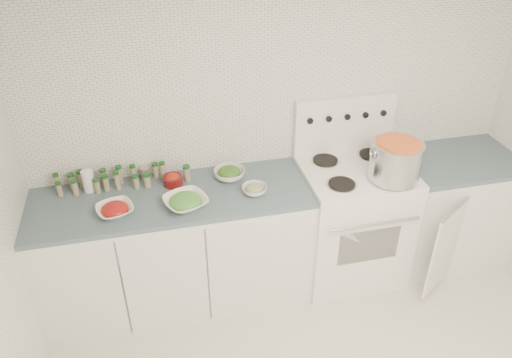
{
  "coord_description": "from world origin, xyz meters",
  "views": [
    {
      "loc": [
        -0.9,
        -1.57,
        2.77
      ],
      "look_at": [
        -0.26,
        1.14,
        0.98
      ],
      "focal_mm": 35.0,
      "sensor_mm": 36.0,
      "label": 1
    }
  ],
  "objects_px": {
    "stove": "(350,218)",
    "bowl_tomato": "(115,209)",
    "stock_pot": "(396,159)",
    "bowl_snowpea": "(186,201)"
  },
  "relations": [
    {
      "from": "stock_pot",
      "to": "bowl_snowpea",
      "type": "bearing_deg",
      "value": 177.99
    },
    {
      "from": "stove",
      "to": "bowl_tomato",
      "type": "bearing_deg",
      "value": -176.33
    },
    {
      "from": "stove",
      "to": "bowl_tomato",
      "type": "height_order",
      "value": "stove"
    },
    {
      "from": "bowl_tomato",
      "to": "bowl_snowpea",
      "type": "height_order",
      "value": "bowl_snowpea"
    },
    {
      "from": "stove",
      "to": "bowl_tomato",
      "type": "xyz_separation_m",
      "value": [
        -1.66,
        -0.11,
        0.44
      ]
    },
    {
      "from": "stove",
      "to": "stock_pot",
      "type": "relative_size",
      "value": 3.74
    },
    {
      "from": "stock_pot",
      "to": "bowl_snowpea",
      "type": "distance_m",
      "value": 1.42
    },
    {
      "from": "stove",
      "to": "bowl_snowpea",
      "type": "bearing_deg",
      "value": -173.9
    },
    {
      "from": "stove",
      "to": "bowl_snowpea",
      "type": "distance_m",
      "value": 1.31
    },
    {
      "from": "stock_pot",
      "to": "bowl_snowpea",
      "type": "height_order",
      "value": "stock_pot"
    }
  ]
}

